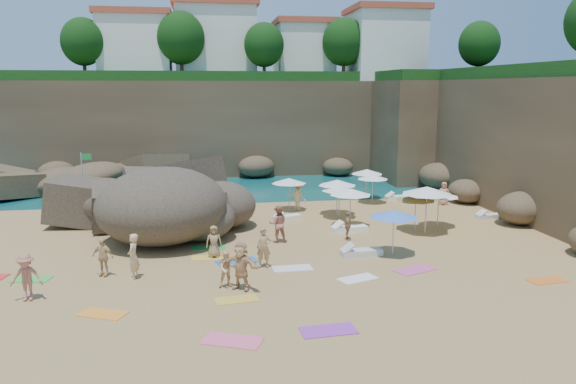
{
  "coord_description": "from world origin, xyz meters",
  "views": [
    {
      "loc": [
        -2.46,
        -26.03,
        7.52
      ],
      "look_at": [
        2.0,
        3.0,
        2.0
      ],
      "focal_mm": 35.0,
      "sensor_mm": 36.0,
      "label": 1
    }
  ],
  "objects": [
    {
      "name": "rock_outcrop",
      "position": [
        -5.47,
        4.08,
        0.0
      ],
      "size": [
        10.73,
        9.21,
        3.65
      ],
      "primitive_type": null,
      "rotation": [
        0.0,
        0.0,
        -0.3
      ],
      "color": "brown",
      "rests_on": "ground"
    },
    {
      "name": "cliff_corner",
      "position": [
        17.0,
        20.0,
        4.0
      ],
      "size": [
        10.0,
        12.0,
        8.0
      ],
      "primitive_type": "cube",
      "color": "brown",
      "rests_on": "ground"
    },
    {
      "name": "person_stand_1",
      "position": [
        1.11,
        0.42,
        0.92
      ],
      "size": [
        0.93,
        0.74,
        1.84
      ],
      "primitive_type": "imported",
      "rotation": [
        0.0,
        0.0,
        3.09
      ],
      "color": "#BE715F",
      "rests_on": "ground"
    },
    {
      "name": "towel_3",
      "position": [
        -9.33,
        -3.54,
        0.01
      ],
      "size": [
        1.63,
        1.05,
        0.03
      ],
      "primitive_type": "cube",
      "rotation": [
        0.0,
        0.0,
        -0.21
      ],
      "color": "green",
      "rests_on": "ground"
    },
    {
      "name": "seawater",
      "position": [
        0.0,
        30.0,
        0.0
      ],
      "size": [
        120.0,
        120.0,
        0.0
      ],
      "primitive_type": "plane",
      "color": "#0C4751",
      "rests_on": "ground"
    },
    {
      "name": "clifftop_trees",
      "position": [
        4.78,
        19.52,
        11.26
      ],
      "size": [
        35.6,
        23.82,
        4.4
      ],
      "color": "#11380F",
      "rests_on": "ground"
    },
    {
      "name": "parasol_8",
      "position": [
        8.92,
        0.92,
        2.27
      ],
      "size": [
        2.61,
        2.61,
        2.47
      ],
      "color": "silver",
      "rests_on": "ground"
    },
    {
      "name": "cliff_right",
      "position": [
        19.0,
        8.0,
        4.0
      ],
      "size": [
        8.0,
        30.0,
        8.0
      ],
      "primitive_type": "cube",
      "color": "brown",
      "rests_on": "ground"
    },
    {
      "name": "marina_masts",
      "position": [
        -16.5,
        30.0,
        3.0
      ],
      "size": [
        3.1,
        0.1,
        6.0
      ],
      "color": "white",
      "rests_on": "ground"
    },
    {
      "name": "lounger_3",
      "position": [
        5.09,
        1.82,
        0.15
      ],
      "size": [
        1.98,
        0.92,
        0.3
      ],
      "primitive_type": "cube",
      "rotation": [
        0.0,
        0.0,
        0.15
      ],
      "color": "white",
      "rests_on": "ground"
    },
    {
      "name": "towel_12",
      "position": [
        -2.34,
        -1.69,
        0.01
      ],
      "size": [
        1.46,
        0.75,
        0.03
      ],
      "primitive_type": "cube",
      "rotation": [
        0.0,
        0.0,
        -0.02
      ],
      "color": "yellow",
      "rests_on": "ground"
    },
    {
      "name": "parasol_0",
      "position": [
        5.36,
        5.73,
        1.96
      ],
      "size": [
        2.25,
        2.25,
        2.13
      ],
      "color": "silver",
      "rests_on": "ground"
    },
    {
      "name": "towel_6",
      "position": [
        1.28,
        -9.96,
        0.02
      ],
      "size": [
        1.82,
        1.0,
        0.03
      ],
      "primitive_type": "cube",
      "rotation": [
        0.0,
        0.0,
        0.07
      ],
      "color": "purple",
      "rests_on": "ground"
    },
    {
      "name": "towel_2",
      "position": [
        -5.93,
        -7.53,
        0.01
      ],
      "size": [
        1.77,
        1.37,
        0.03
      ],
      "primitive_type": "cube",
      "rotation": [
        0.0,
        0.0,
        -0.42
      ],
      "color": "orange",
      "rests_on": "ground"
    },
    {
      "name": "person_stand_6",
      "position": [
        -5.28,
        -4.03,
        0.92
      ],
      "size": [
        0.56,
        0.74,
        1.84
      ],
      "primitive_type": "imported",
      "rotation": [
        0.0,
        0.0,
        4.52
      ],
      "color": "#E2B580",
      "rests_on": "ground"
    },
    {
      "name": "towel_11",
      "position": [
        -2.3,
        -0.1,
        0.01
      ],
      "size": [
        1.58,
        0.81,
        0.03
      ],
      "primitive_type": "cube",
      "rotation": [
        0.0,
        0.0,
        0.01
      ],
      "color": "green",
      "rests_on": "ground"
    },
    {
      "name": "ground",
      "position": [
        0.0,
        0.0,
        0.0
      ],
      "size": [
        120.0,
        120.0,
        0.0
      ],
      "primitive_type": "plane",
      "color": "tan",
      "rests_on": "ground"
    },
    {
      "name": "parasol_4",
      "position": [
        10.08,
        2.02,
        1.85
      ],
      "size": [
        2.13,
        2.13,
        2.01
      ],
      "color": "silver",
      "rests_on": "ground"
    },
    {
      "name": "towel_4",
      "position": [
        -1.39,
        -6.93,
        0.01
      ],
      "size": [
        1.6,
        0.96,
        0.03
      ],
      "primitive_type": "cube",
      "rotation": [
        0.0,
        0.0,
        0.14
      ],
      "color": "gold",
      "rests_on": "ground"
    },
    {
      "name": "cliff_back",
      "position": [
        2.0,
        25.0,
        4.0
      ],
      "size": [
        44.0,
        8.0,
        8.0
      ],
      "primitive_type": "cube",
      "color": "brown",
      "rests_on": "ground"
    },
    {
      "name": "parasol_10",
      "position": [
        5.95,
        -2.54,
        1.92
      ],
      "size": [
        2.22,
        2.22,
        2.1
      ],
      "color": "silver",
      "rests_on": "ground"
    },
    {
      "name": "towel_10",
      "position": [
        10.83,
        -6.76,
        0.01
      ],
      "size": [
        1.6,
        0.93,
        0.03
      ],
      "primitive_type": "cube",
      "rotation": [
        0.0,
        0.0,
        0.11
      ],
      "color": "orange",
      "rests_on": "ground"
    },
    {
      "name": "person_stand_3",
      "position": [
        4.6,
        0.29,
        0.72
      ],
      "size": [
        0.53,
        0.91,
        1.45
      ],
      "primitive_type": "imported",
      "rotation": [
        0.0,
        0.0,
        1.34
      ],
      "color": "#AA8355",
      "rests_on": "ground"
    },
    {
      "name": "person_lie_1",
      "position": [
        -6.53,
        -3.51,
        0.19
      ],
      "size": [
        1.43,
        1.78,
        0.38
      ],
      "primitive_type": "imported",
      "rotation": [
        0.0,
        0.0,
        -0.39
      ],
      "color": "#DBB57C",
      "rests_on": "ground"
    },
    {
      "name": "towel_1",
      "position": [
        -1.73,
        -10.23,
        0.02
      ],
      "size": [
        1.98,
        1.5,
        0.03
      ],
      "primitive_type": "cube",
      "rotation": [
        0.0,
        0.0,
        -0.39
      ],
      "color": "#F35E83",
      "rests_on": "ground"
    },
    {
      "name": "parasol_5",
      "position": [
        2.73,
        7.36,
        1.86
      ],
      "size": [
        2.15,
        2.15,
        2.03
      ],
      "color": "silver",
      "rests_on": "ground"
    },
    {
      "name": "lounger_0",
      "position": [
        2.25,
        4.95,
        0.13
      ],
      "size": [
        1.75,
        1.14,
        0.26
      ],
      "primitive_type": "cube",
      "rotation": [
        0.0,
        0.0,
        0.38
      ],
      "color": "white",
      "rests_on": "ground"
    },
    {
      "name": "parasol_2",
      "position": [
        8.54,
        10.3,
        1.86
      ],
      "size": [
        2.14,
        2.14,
        2.02
      ],
      "color": "silver",
      "rests_on": "ground"
    },
    {
      "name": "parasol_6",
      "position": [
        8.59,
        1.54,
        1.77
      ],
      "size": [
        2.04,
        2.04,
        1.93
      ],
      "color": "silver",
      "rests_on": "ground"
    },
    {
      "name": "towel_13",
      "position": [
        3.51,
        -5.42,
        0.01
      ],
      "size": [
        1.73,
        1.27,
        0.03
      ],
      "primitive_type": "cube",
      "rotation": [
        0.0,
        0.0,
        0.35
      ],
      "color": "white",
      "rests_on": "ground"
    },
    {
      "name": "person_lie_0",
      "position": [
        -8.76,
        -5.87,
        0.23
      ],
      "size": [
        1.12,
        1.72,
        0.45
      ],
      "primitive_type": "imported",
      "rotation": [
        0.0,
        0.0,
        -0.01
      ],
      "color": "#AC6A56",
      "rests_on": "ground"
    },
    {
      "name": "lounger_4",
      "position": [
        13.93,
        3.51,
        0.13
      ],
      "size": [
        1.7,
        0.72,
        0.26
      ],
      "primitive_type": "cube",
      "rotation": [
        0.0,
        0.0,
        0.1
      ],
      "color": "silver",
      "rests_on": "ground"
    },
    {
      "name": "person_stand_4",
      "position": [
        12.87,
        7.54,
        0.75
      ],
      "size": [
        0.83,
        0.7,
        1.5
      ],
      "primitive_type": "imported",
      "rotation": [
        0.0,
        0.0,
        -0.5
      ],
      "color": "tan",
      "rests_on": "ground"
    },
    {
      "name": "lounger_2",
      "position": [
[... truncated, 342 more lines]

